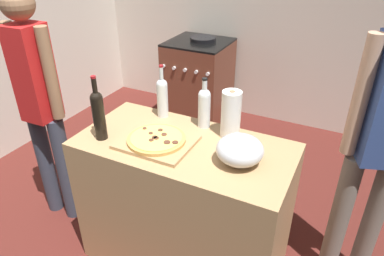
% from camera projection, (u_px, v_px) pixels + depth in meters
% --- Properties ---
extents(ground_plane, '(4.43, 3.40, 0.02)m').
position_uv_depth(ground_plane, '(206.00, 182.00, 3.09)').
color(ground_plane, '#511E19').
extents(kitchen_wall_left, '(0.10, 3.40, 2.60)m').
position_uv_depth(kitchen_wall_left, '(13.00, 7.00, 3.20)').
color(kitchen_wall_left, silver).
rests_on(kitchen_wall_left, ground_plane).
extents(counter, '(1.21, 0.61, 0.88)m').
position_uv_depth(counter, '(185.00, 204.00, 2.17)').
color(counter, tan).
rests_on(counter, ground_plane).
extents(cutting_board, '(0.40, 0.32, 0.02)m').
position_uv_depth(cutting_board, '(157.00, 142.00, 1.95)').
color(cutting_board, tan).
rests_on(cutting_board, counter).
extents(pizza, '(0.32, 0.32, 0.03)m').
position_uv_depth(pizza, '(156.00, 139.00, 1.94)').
color(pizza, tan).
rests_on(pizza, cutting_board).
extents(mixing_bowl, '(0.24, 0.24, 0.15)m').
position_uv_depth(mixing_bowl, '(240.00, 150.00, 1.76)').
color(mixing_bowl, '#B2B2B7').
rests_on(mixing_bowl, counter).
extents(paper_towel_roll, '(0.11, 0.11, 0.28)m').
position_uv_depth(paper_towel_roll, '(231.00, 114.00, 1.96)').
color(paper_towel_roll, white).
rests_on(paper_towel_roll, counter).
extents(wine_bottle_dark, '(0.07, 0.07, 0.34)m').
position_uv_depth(wine_bottle_dark, '(162.00, 96.00, 2.17)').
color(wine_bottle_dark, silver).
rests_on(wine_bottle_dark, counter).
extents(wine_bottle_green, '(0.07, 0.07, 0.37)m').
position_uv_depth(wine_bottle_green, '(98.00, 113.00, 1.93)').
color(wine_bottle_green, black).
rests_on(wine_bottle_green, counter).
extents(wine_bottle_clear, '(0.07, 0.07, 0.31)m').
position_uv_depth(wine_bottle_clear, '(204.00, 106.00, 2.06)').
color(wine_bottle_clear, silver).
rests_on(wine_bottle_clear, counter).
extents(stove, '(0.63, 0.64, 0.93)m').
position_uv_depth(stove, '(198.00, 81.00, 3.91)').
color(stove, brown).
rests_on(stove, ground_plane).
extents(person_in_stripes, '(0.36, 0.21, 1.65)m').
position_uv_depth(person_in_stripes, '(40.00, 101.00, 2.30)').
color(person_in_stripes, '#383D4C').
rests_on(person_in_stripes, ground_plane).
extents(person_in_red, '(0.35, 0.26, 1.75)m').
position_uv_depth(person_in_red, '(382.00, 135.00, 1.77)').
color(person_in_red, slate).
rests_on(person_in_red, ground_plane).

